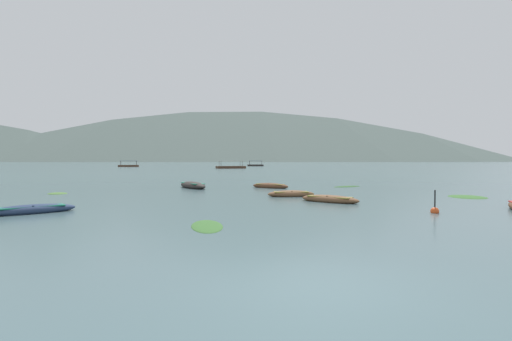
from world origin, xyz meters
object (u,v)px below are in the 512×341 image
ferry_0 (256,165)px  ferry_1 (231,167)px  rowboat_0 (330,199)px  mooring_buoy (435,211)px  rowboat_4 (270,186)px  rowboat_5 (193,185)px  ferry_2 (129,166)px  rowboat_1 (291,194)px  rowboat_2 (32,210)px

ferry_0 → ferry_1: bearing=-103.5°
rowboat_0 → mooring_buoy: bearing=-54.5°
rowboat_4 → rowboat_5: 6.59m
rowboat_4 → mooring_buoy: size_ratio=2.94×
rowboat_0 → rowboat_4: size_ratio=0.98×
rowboat_0 → ferry_0: size_ratio=0.44×
ferry_0 → rowboat_4: bearing=-94.4°
rowboat_0 → rowboat_4: (-1.94, 11.21, 0.01)m
rowboat_4 → ferry_2: 125.39m
rowboat_0 → rowboat_4: bearing=99.8°
rowboat_5 → ferry_0: (16.82, 133.20, 0.24)m
rowboat_0 → ferry_1: ferry_1 is taller
rowboat_1 → rowboat_2: rowboat_1 is taller
ferry_0 → mooring_buoy: (-4.94, -149.72, -0.34)m
ferry_2 → mooring_buoy: 142.20m
rowboat_5 → ferry_2: size_ratio=0.59×
rowboat_1 → rowboat_2: size_ratio=0.88×
rowboat_0 → rowboat_5: (-8.51, 11.79, 0.06)m
rowboat_2 → ferry_1: size_ratio=0.37×
rowboat_2 → ferry_2: ferry_2 is taller
rowboat_2 → rowboat_4: rowboat_4 is taller
rowboat_1 → ferry_0: 141.88m
rowboat_0 → mooring_buoy: (3.38, -4.74, -0.05)m
rowboat_5 → rowboat_1: bearing=-50.2°
ferry_2 → rowboat_0: bearing=-71.8°
rowboat_4 → ferry_0: (10.26, 133.78, 0.28)m
ferry_0 → ferry_2: size_ratio=0.91×
rowboat_4 → mooring_buoy: (5.32, -15.95, -0.06)m
rowboat_2 → rowboat_5: bearing=69.0°
rowboat_1 → ferry_2: bearing=108.0°
rowboat_5 → mooring_buoy: size_ratio=4.19×
ferry_2 → ferry_1: bearing=-41.4°
rowboat_5 → ferry_1: (4.93, 83.63, 0.24)m
rowboat_0 → rowboat_4: rowboat_4 is taller
rowboat_1 → mooring_buoy: bearing=-58.9°
rowboat_5 → ferry_1: bearing=86.6°
rowboat_1 → ferry_1: ferry_1 is taller
rowboat_2 → rowboat_4: 19.03m
rowboat_4 → rowboat_5: (-6.57, 0.58, 0.04)m
rowboat_5 → ferry_2: 122.86m
ferry_1 → mooring_buoy: 100.40m
rowboat_0 → rowboat_1: (-1.56, 3.45, 0.00)m
rowboat_5 → rowboat_0: bearing=-54.2°
mooring_buoy → rowboat_0: bearing=125.5°
rowboat_2 → mooring_buoy: 17.73m
rowboat_4 → ferry_2: bearing=108.9°
rowboat_1 → ferry_1: 91.99m
rowboat_2 → ferry_1: 99.26m
rowboat_1 → rowboat_4: rowboat_4 is taller
rowboat_0 → rowboat_1: 3.78m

